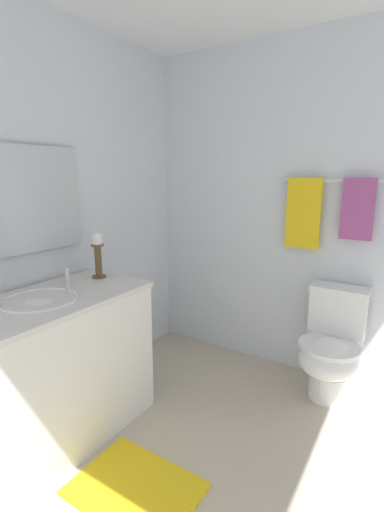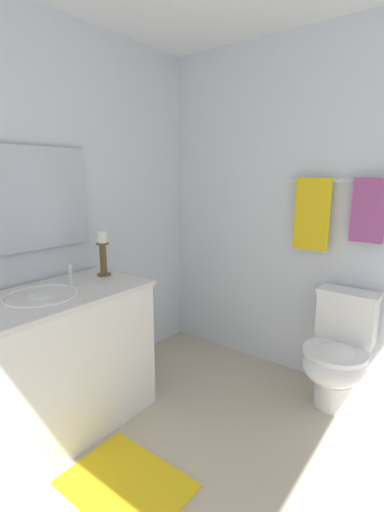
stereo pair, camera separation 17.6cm
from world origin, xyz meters
name	(u,v)px [view 1 (the left image)]	position (x,y,z in m)	size (l,w,h in m)	color
floor	(231,497)	(0.00, 0.00, -0.01)	(2.71, 2.70, 0.02)	beige
wall_back	(319,214)	(0.00, 1.35, 1.23)	(2.71, 0.04, 2.45)	silver
wall_left	(33,221)	(-1.35, 0.00, 1.23)	(0.04, 2.70, 2.45)	silver
vanity_cabinet	(46,374)	(-1.03, -0.22, 0.42)	(0.58, 1.21, 0.85)	white
sink_basin	(40,308)	(-1.03, -0.22, 0.81)	(0.40, 0.40, 0.24)	white
candle_holder_tall	(98,254)	(-1.10, 0.26, 1.00)	(0.09, 0.09, 0.29)	brown
toilet	(331,347)	(0.21, 1.07, 0.37)	(0.39, 0.54, 0.75)	white
towel_bar	(332,181)	(0.08, 1.29, 1.46)	(0.02, 0.02, 0.70)	silver
towel_near_vanity	(303,213)	(-0.09, 1.27, 1.23)	(0.24, 0.03, 0.50)	yellow
towel_center	(358,209)	(0.26, 1.27, 1.27)	(0.20, 0.03, 0.40)	#A54C8C
bath_mat	(135,489)	(-0.40, -0.22, 0.01)	(0.60, 0.44, 0.02)	yellow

